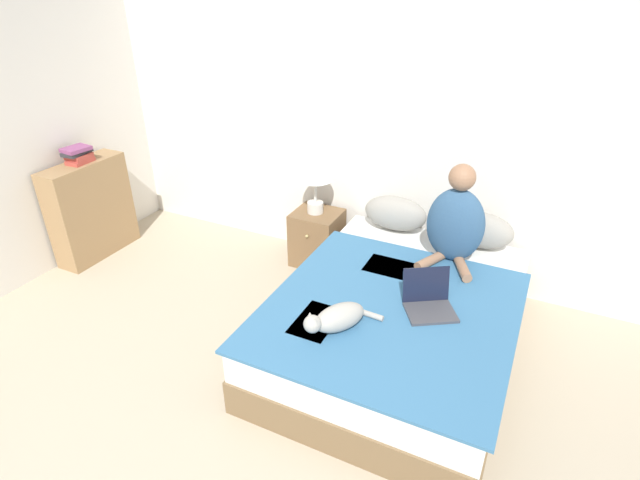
# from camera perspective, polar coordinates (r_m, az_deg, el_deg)

# --- Properties ---
(wall_back) EXTENTS (6.12, 0.05, 2.55)m
(wall_back) POSITION_cam_1_polar(r_m,az_deg,el_deg) (4.17, 7.15, 12.96)
(wall_back) COLOR silver
(wall_back) RESTS_ON ground_plane
(bed) EXTENTS (1.53, 2.05, 0.48)m
(bed) POSITION_cam_1_polar(r_m,az_deg,el_deg) (3.54, 8.85, -9.20)
(bed) COLOR brown
(bed) RESTS_ON ground_plane
(pillow_near) EXTENTS (0.52, 0.25, 0.28)m
(pillow_near) POSITION_cam_1_polar(r_m,az_deg,el_deg) (4.14, 8.61, 3.05)
(pillow_near) COLOR gray
(pillow_near) RESTS_ON bed
(pillow_far) EXTENTS (0.52, 0.25, 0.28)m
(pillow_far) POSITION_cam_1_polar(r_m,az_deg,el_deg) (4.02, 17.69, 1.14)
(pillow_far) COLOR gray
(pillow_far) RESTS_ON bed
(person_sitting) EXTENTS (0.41, 0.41, 0.74)m
(person_sitting) POSITION_cam_1_polar(r_m,az_deg,el_deg) (3.70, 15.24, 1.98)
(person_sitting) COLOR #33567A
(person_sitting) RESTS_ON bed
(cat_tabby) EXTENTS (0.38, 0.42, 0.17)m
(cat_tabby) POSITION_cam_1_polar(r_m,az_deg,el_deg) (2.99, 1.92, -8.90)
(cat_tabby) COLOR #A8A399
(cat_tabby) RESTS_ON bed
(laptop_open) EXTENTS (0.41, 0.40, 0.24)m
(laptop_open) POSITION_cam_1_polar(r_m,az_deg,el_deg) (3.25, 12.33, -6.96)
(laptop_open) COLOR #424247
(laptop_open) RESTS_ON bed
(nightstand) EXTENTS (0.41, 0.40, 0.50)m
(nightstand) POSITION_cam_1_polar(r_m,az_deg,el_deg) (4.50, -0.35, 0.27)
(nightstand) COLOR brown
(nightstand) RESTS_ON ground_plane
(table_lamp) EXTENTS (0.30, 0.30, 0.49)m
(table_lamp) POSITION_cam_1_polar(r_m,az_deg,el_deg) (4.25, -0.57, 7.57)
(table_lamp) COLOR beige
(table_lamp) RESTS_ON nightstand
(bookshelf) EXTENTS (0.26, 0.77, 0.90)m
(bookshelf) POSITION_cam_1_polar(r_m,az_deg,el_deg) (5.02, -24.68, 3.19)
(bookshelf) COLOR #99754C
(bookshelf) RESTS_ON ground_plane
(book_stack_top) EXTENTS (0.19, 0.25, 0.14)m
(book_stack_top) POSITION_cam_1_polar(r_m,az_deg,el_deg) (4.85, -25.93, 8.78)
(book_stack_top) COLOR #B24238
(book_stack_top) RESTS_ON bookshelf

